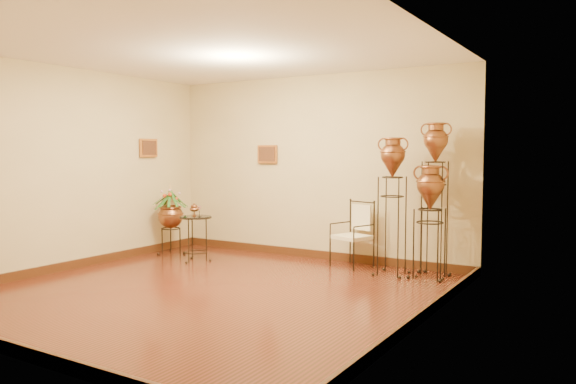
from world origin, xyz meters
The scene contains 8 objects.
ground centered at (0.00, 0.00, 0.00)m, with size 5.00×5.00×0.00m, color #5C2115.
room_shell centered at (-0.01, 0.01, 1.73)m, with size 5.02×5.02×2.81m.
amphora_tall centered at (1.97, 2.15, 1.04)m, with size 0.51×0.51×2.03m.
amphora_mid centered at (1.46, 1.96, 0.93)m, with size 0.54×0.54×1.85m.
amphora_short centered at (1.95, 2.04, 0.74)m, with size 0.47×0.47×1.49m.
planter_urn centered at (-2.15, 1.60, 0.66)m, with size 0.83×0.83×1.18m.
armchair centered at (0.80, 2.15, 0.47)m, with size 0.65×0.62×0.93m.
side_table centered at (-1.37, 1.31, 0.35)m, with size 0.51×0.51×0.86m.
Camera 1 is at (4.14, -5.06, 1.62)m, focal length 35.00 mm.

